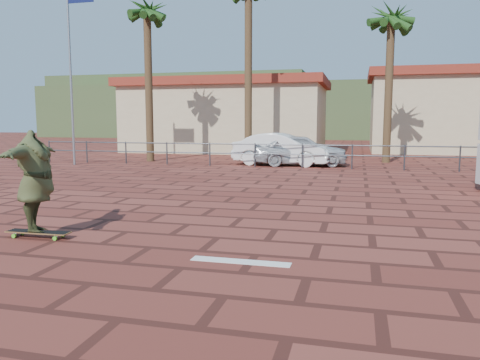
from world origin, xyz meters
name	(u,v)px	position (x,y,z in m)	size (l,w,h in m)	color
ground	(217,238)	(0.00, 0.00, 0.00)	(120.00, 120.00, 0.00)	brown
paint_stripe	(240,262)	(0.70, -1.20, 0.00)	(1.40, 0.22, 0.01)	white
guardrail	(302,152)	(0.00, 12.00, 0.68)	(24.06, 0.06, 1.00)	#47494F
flagpole	(72,58)	(-9.87, 11.00, 4.64)	(1.30, 0.10, 8.00)	gray
palm_far_left	(147,15)	(-7.50, 13.50, 6.83)	(2.40, 2.40, 8.25)	brown
palm_center	(391,22)	(3.50, 15.50, 6.36)	(2.40, 2.40, 7.75)	brown
building_west	(228,115)	(-6.00, 22.00, 2.28)	(12.60, 7.60, 4.50)	beige
building_east	(457,111)	(8.00, 24.00, 2.54)	(10.60, 6.60, 5.00)	beige
hill_front	(340,112)	(0.00, 50.00, 3.00)	(70.00, 18.00, 6.00)	#384C28
hill_back	(184,106)	(-22.00, 56.00, 4.00)	(35.00, 14.00, 8.00)	#384C28
longboard	(38,232)	(-2.90, -0.72, 0.09)	(1.12, 0.27, 0.11)	olive
skateboarder	(35,181)	(-2.90, -0.72, 0.95)	(2.07, 0.56, 1.69)	#3F4726
car_silver	(300,150)	(-0.22, 13.00, 0.69)	(1.62, 4.03, 1.37)	#B8BBC0
car_white	(282,149)	(-1.00, 13.00, 0.70)	(1.48, 4.26, 1.40)	white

